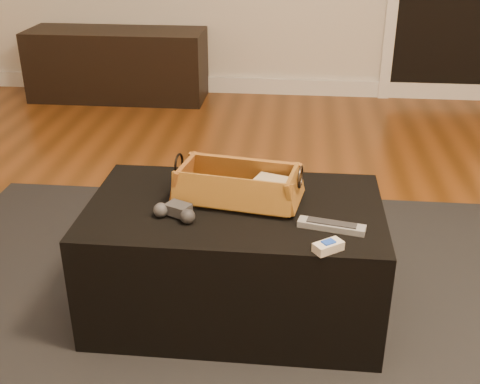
# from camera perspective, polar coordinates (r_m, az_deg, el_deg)

# --- Properties ---
(floor) EXTENTS (5.00, 5.50, 0.01)m
(floor) POSITION_cam_1_polar(r_m,az_deg,el_deg) (2.30, -0.62, -10.56)
(floor) COLOR brown
(floor) RESTS_ON ground
(baseboard) EXTENTS (5.00, 0.04, 0.12)m
(baseboard) POSITION_cam_1_polar(r_m,az_deg,el_deg) (4.75, 3.08, 9.98)
(baseboard) COLOR white
(baseboard) RESTS_ON floor
(media_cabinet) EXTENTS (1.30, 0.45, 0.51)m
(media_cabinet) POSITION_cam_1_polar(r_m,az_deg,el_deg) (4.69, -11.51, 11.75)
(media_cabinet) COLOR black
(media_cabinet) RESTS_ON floor
(area_rug) EXTENTS (2.60, 2.00, 0.01)m
(area_rug) POSITION_cam_1_polar(r_m,az_deg,el_deg) (2.22, -0.60, -11.68)
(area_rug) COLOR black
(area_rug) RESTS_ON floor
(ottoman) EXTENTS (1.00, 0.60, 0.42)m
(ottoman) POSITION_cam_1_polar(r_m,az_deg,el_deg) (2.14, -0.48, -6.27)
(ottoman) COLOR black
(ottoman) RESTS_ON area_rug
(tv_remote) EXTENTS (0.23, 0.06, 0.02)m
(tv_remote) POSITION_cam_1_polar(r_m,az_deg,el_deg) (2.05, -0.87, -0.21)
(tv_remote) COLOR black
(tv_remote) RESTS_ON wicker_basket
(cloth_bundle) EXTENTS (0.14, 0.11, 0.06)m
(cloth_bundle) POSITION_cam_1_polar(r_m,az_deg,el_deg) (2.05, 3.08, 0.45)
(cloth_bundle) COLOR tan
(cloth_bundle) RESTS_ON wicker_basket
(wicker_basket) EXTENTS (0.45, 0.29, 0.15)m
(wicker_basket) POSITION_cam_1_polar(r_m,az_deg,el_deg) (2.05, -0.18, 0.50)
(wicker_basket) COLOR olive
(wicker_basket) RESTS_ON ottoman
(game_controller) EXTENTS (0.16, 0.12, 0.05)m
(game_controller) POSITION_cam_1_polar(r_m,az_deg,el_deg) (1.95, -6.11, -1.86)
(game_controller) COLOR #2E2F31
(game_controller) RESTS_ON ottoman
(silver_remote) EXTENTS (0.22, 0.09, 0.02)m
(silver_remote) POSITION_cam_1_polar(r_m,az_deg,el_deg) (1.91, 8.67, -3.18)
(silver_remote) COLOR #929499
(silver_remote) RESTS_ON ottoman
(cream_gadget) EXTENTS (0.10, 0.09, 0.03)m
(cream_gadget) POSITION_cam_1_polar(r_m,az_deg,el_deg) (1.79, 8.36, -5.13)
(cream_gadget) COLOR beige
(cream_gadget) RESTS_ON ottoman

